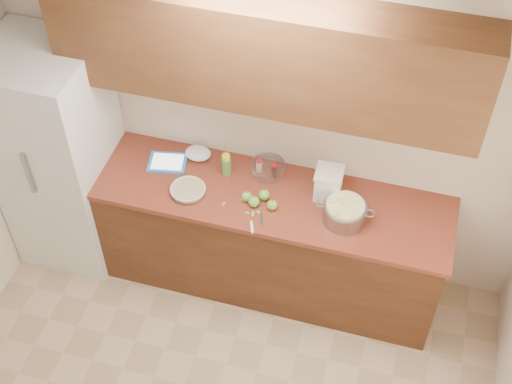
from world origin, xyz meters
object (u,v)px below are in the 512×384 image
(colander, at_px, (345,212))
(tablet, at_px, (167,162))
(flour_canister, at_px, (328,183))
(pie, at_px, (188,190))

(colander, height_order, tablet, colander)
(tablet, bearing_deg, flour_canister, -10.31)
(pie, bearing_deg, colander, 2.64)
(flour_canister, xyz_separation_m, tablet, (-1.13, -0.01, -0.10))
(flour_canister, bearing_deg, colander, -50.36)
(flour_canister, relative_size, tablet, 0.76)
(colander, xyz_separation_m, flour_canister, (-0.15, 0.18, 0.05))
(flour_canister, bearing_deg, tablet, -179.53)
(colander, bearing_deg, tablet, 172.47)
(colander, height_order, flour_canister, flour_canister)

